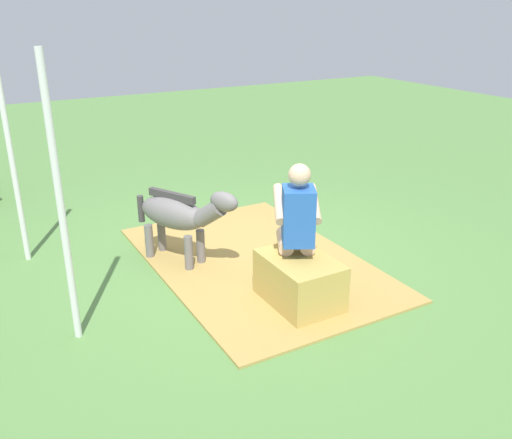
# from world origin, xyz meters

# --- Properties ---
(ground_plane) EXTENTS (24.00, 24.00, 0.00)m
(ground_plane) POSITION_xyz_m (0.00, 0.00, 0.00)
(ground_plane) COLOR #568442
(hay_patch) EXTENTS (3.14, 2.06, 0.02)m
(hay_patch) POSITION_xyz_m (-0.04, -0.08, 0.01)
(hay_patch) COLOR #AD8C47
(hay_patch) RESTS_ON ground
(hay_bale) EXTENTS (0.78, 0.56, 0.47)m
(hay_bale) POSITION_xyz_m (-0.99, -0.01, 0.23)
(hay_bale) COLOR tan
(hay_bale) RESTS_ON ground
(person_seated) EXTENTS (0.72, 0.60, 1.35)m
(person_seated) POSITION_xyz_m (-0.84, -0.06, 0.74)
(person_seated) COLOR #D8AD8C
(person_seated) RESTS_ON ground
(pony_standing) EXTENTS (1.24, 0.79, 0.92)m
(pony_standing) POSITION_xyz_m (0.35, 0.62, 0.56)
(pony_standing) COLOR slate
(pony_standing) RESTS_ON ground
(tent_pole_left) EXTENTS (0.06, 0.06, 2.36)m
(tent_pole_left) POSITION_xyz_m (-0.53, 1.92, 1.18)
(tent_pole_left) COLOR silver
(tent_pole_left) RESTS_ON ground
(tent_pole_right) EXTENTS (0.06, 0.06, 2.36)m
(tent_pole_right) POSITION_xyz_m (1.28, 2.06, 1.18)
(tent_pole_right) COLOR silver
(tent_pole_right) RESTS_ON ground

